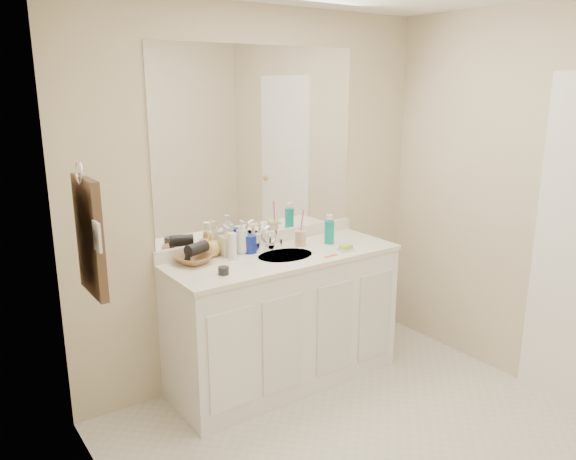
{
  "coord_description": "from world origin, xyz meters",
  "views": [
    {
      "loc": [
        -1.92,
        -1.77,
        1.93
      ],
      "look_at": [
        0.0,
        0.97,
        1.05
      ],
      "focal_mm": 35.0,
      "sensor_mm": 36.0,
      "label": 1
    }
  ],
  "objects": [
    {
      "name": "hand_towel",
      "position": [
        -1.25,
        0.77,
        1.25
      ],
      "size": [
        0.04,
        0.32,
        0.55
      ],
      "primitive_type": "cube",
      "color": "#2F2219",
      "rests_on": "towel_ring"
    },
    {
      "name": "towel_ring",
      "position": [
        -1.27,
        0.77,
        1.55
      ],
      "size": [
        0.01,
        0.11,
        0.11
      ],
      "primitive_type": "torus",
      "rotation": [
        0.0,
        1.57,
        0.0
      ],
      "color": "silver",
      "rests_on": "wall_left"
    },
    {
      "name": "wall_left",
      "position": [
        -1.3,
        0.0,
        1.2
      ],
      "size": [
        0.02,
        2.6,
        2.4
      ],
      "primitive_type": "cube",
      "color": "beige",
      "rests_on": "floor"
    },
    {
      "name": "soap_dish",
      "position": [
        0.38,
        0.86,
        0.89
      ],
      "size": [
        0.12,
        0.11,
        0.01
      ],
      "primitive_type": "cube",
      "rotation": [
        0.0,
        0.0,
        -0.26
      ],
      "color": "silver",
      "rests_on": "countertop"
    },
    {
      "name": "wall_right",
      "position": [
        1.3,
        0.0,
        1.2
      ],
      "size": [
        0.02,
        2.6,
        2.4
      ],
      "primitive_type": "cube",
      "color": "beige",
      "rests_on": "floor"
    },
    {
      "name": "switch_plate",
      "position": [
        -1.27,
        0.57,
        1.3
      ],
      "size": [
        0.01,
        0.08,
        0.13
      ],
      "primitive_type": "cube",
      "color": "silver",
      "rests_on": "wall_left"
    },
    {
      "name": "extra_white_bottle",
      "position": [
        -0.31,
        1.12,
        0.96
      ],
      "size": [
        0.06,
        0.06,
        0.17
      ],
      "primitive_type": "cylinder",
      "rotation": [
        0.0,
        0.0,
        -0.13
      ],
      "color": "white",
      "rests_on": "countertop"
    },
    {
      "name": "wicker_basket",
      "position": [
        -0.55,
        1.18,
        0.91
      ],
      "size": [
        0.28,
        0.28,
        0.05
      ],
      "primitive_type": "imported",
      "rotation": [
        0.0,
        0.0,
        0.4
      ],
      "color": "brown",
      "rests_on": "countertop"
    },
    {
      "name": "tan_cup",
      "position": [
        0.21,
        1.12,
        0.93
      ],
      "size": [
        0.1,
        0.1,
        0.1
      ],
      "primitive_type": "cylinder",
      "rotation": [
        0.0,
        0.0,
        0.44
      ],
      "color": "#CCB090",
      "rests_on": "countertop"
    },
    {
      "name": "green_soap",
      "position": [
        0.38,
        0.86,
        0.9
      ],
      "size": [
        0.08,
        0.06,
        0.03
      ],
      "primitive_type": "cube",
      "rotation": [
        0.0,
        0.0,
        0.09
      ],
      "color": "#A1D032",
      "rests_on": "soap_dish"
    },
    {
      "name": "sink_basin",
      "position": [
        0.0,
        1.0,
        0.87
      ],
      "size": [
        0.37,
        0.37,
        0.02
      ],
      "primitive_type": "cylinder",
      "color": "#BBB0A4",
      "rests_on": "countertop"
    },
    {
      "name": "toothbrush",
      "position": [
        0.22,
        1.12,
        1.03
      ],
      "size": [
        0.02,
        0.04,
        0.19
      ],
      "primitive_type": "cylinder",
      "rotation": [
        0.14,
        0.0,
        0.3
      ],
      "color": "#DF3A68",
      "rests_on": "tan_cup"
    },
    {
      "name": "soap_bottle_yellow",
      "position": [
        -0.39,
        1.25,
        0.95
      ],
      "size": [
        0.12,
        0.12,
        0.14
      ],
      "primitive_type": "imported",
      "rotation": [
        0.0,
        0.0,
        -0.08
      ],
      "color": "#E3B558",
      "rests_on": "countertop"
    },
    {
      "name": "blue_mug",
      "position": [
        -0.15,
        1.18,
        0.94
      ],
      "size": [
        0.11,
        0.11,
        0.11
      ],
      "primitive_type": "cylinder",
      "rotation": [
        0.0,
        0.0,
        0.37
      ],
      "color": "navy",
      "rests_on": "countertop"
    },
    {
      "name": "faucet",
      "position": [
        0.0,
        1.18,
        0.94
      ],
      "size": [
        0.02,
        0.02,
        0.11
      ],
      "primitive_type": "cylinder",
      "color": "silver",
      "rests_on": "countertop"
    },
    {
      "name": "vanity_cabinet",
      "position": [
        0.0,
        1.02,
        0.42
      ],
      "size": [
        1.5,
        0.55,
        0.85
      ],
      "primitive_type": "cube",
      "color": "white",
      "rests_on": "floor"
    },
    {
      "name": "soap_bottle_cream",
      "position": [
        -0.3,
        1.21,
        0.97
      ],
      "size": [
        0.09,
        0.09,
        0.19
      ],
      "primitive_type": "imported",
      "rotation": [
        0.0,
        0.0,
        -0.03
      ],
      "color": "beige",
      "rests_on": "countertop"
    },
    {
      "name": "mouthwash_bottle",
      "position": [
        0.4,
        1.05,
        0.96
      ],
      "size": [
        0.09,
        0.09,
        0.16
      ],
      "primitive_type": "cylinder",
      "rotation": [
        0.0,
        0.0,
        0.41
      ],
      "color": "#0B8D7B",
      "rests_on": "countertop"
    },
    {
      "name": "hair_dryer",
      "position": [
        -0.53,
        1.18,
        0.97
      ],
      "size": [
        0.16,
        0.12,
        0.07
      ],
      "primitive_type": "cylinder",
      "rotation": [
        0.0,
        1.57,
        0.36
      ],
      "color": "black",
      "rests_on": "wicker_basket"
    },
    {
      "name": "soap_bottle_white",
      "position": [
        -0.2,
        1.2,
        0.99
      ],
      "size": [
        0.09,
        0.09,
        0.21
      ],
      "primitive_type": "imported",
      "rotation": [
        0.0,
        0.0,
        -0.06
      ],
      "color": "silver",
      "rests_on": "countertop"
    },
    {
      "name": "orange_comb",
      "position": [
        0.22,
        0.82,
        0.88
      ],
      "size": [
        0.1,
        0.03,
        0.0
      ],
      "primitive_type": "cube",
      "rotation": [
        0.0,
        0.0,
        0.08
      ],
      "color": "#FB5A1A",
      "rests_on": "countertop"
    },
    {
      "name": "backsplash",
      "position": [
        0.0,
        1.29,
        0.92
      ],
      "size": [
        1.52,
        0.03,
        0.08
      ],
      "primitive_type": "cube",
      "color": "white",
      "rests_on": "countertop"
    },
    {
      "name": "mirror",
      "position": [
        0.0,
        1.29,
        1.56
      ],
      "size": [
        1.48,
        0.01,
        1.2
      ],
      "primitive_type": "cube",
      "color": "white",
      "rests_on": "wall_back"
    },
    {
      "name": "wall_back",
      "position": [
        0.0,
        1.3,
        1.2
      ],
      "size": [
        2.6,
        0.02,
        2.4
      ],
      "primitive_type": "cube",
      "color": "beige",
      "rests_on": "floor"
    },
    {
      "name": "dark_jar",
      "position": [
        -0.5,
        0.9,
        0.9
      ],
      "size": [
        0.08,
        0.08,
        0.04
      ],
      "primitive_type": "cylinder",
      "rotation": [
        0.0,
        0.0,
        0.3
      ],
      "color": "black",
      "rests_on": "countertop"
    },
    {
      "name": "countertop",
      "position": [
        0.0,
        1.02,
        0.86
      ],
      "size": [
        1.52,
        0.57,
        0.03
      ],
      "primitive_type": "cube",
      "color": "white",
      "rests_on": "vanity_cabinet"
    },
    {
      "name": "floor",
      "position": [
        0.0,
        0.0,
        0.0
      ],
      "size": [
        2.6,
        2.6,
        0.0
      ],
      "primitive_type": "cube",
      "color": "silver",
      "rests_on": "ground"
    }
  ]
}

